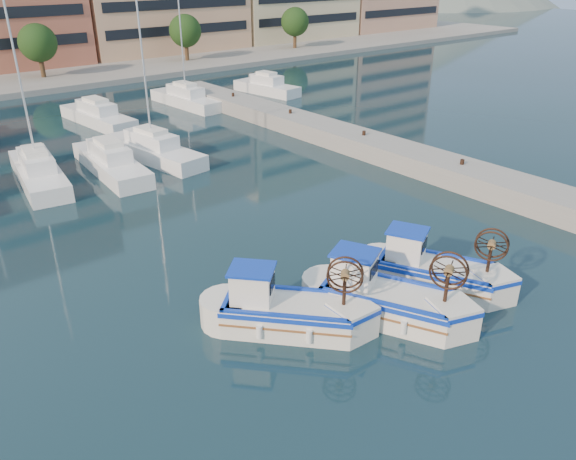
{
  "coord_description": "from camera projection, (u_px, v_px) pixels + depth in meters",
  "views": [
    {
      "loc": [
        -15.17,
        -11.92,
        12.13
      ],
      "look_at": [
        -1.13,
        5.13,
        1.5
      ],
      "focal_mm": 35.0,
      "sensor_mm": 36.0,
      "label": 1
    }
  ],
  "objects": [
    {
      "name": "ground",
      "position": [
        392.0,
        299.0,
        22.25
      ],
      "size": [
        300.0,
        300.0,
        0.0
      ],
      "primitive_type": "plane",
      "color": "#172D3D",
      "rests_on": "ground"
    },
    {
      "name": "quay",
      "position": [
        433.0,
        165.0,
        35.0
      ],
      "size": [
        3.0,
        60.0,
        1.2
      ],
      "primitive_type": "cube",
      "color": "gray",
      "rests_on": "ground"
    },
    {
      "name": "hill_east",
      "position": [
        420.0,
        3.0,
        178.95
      ],
      "size": [
        160.0,
        160.0,
        50.0
      ],
      "primitive_type": "cone",
      "color": "slate",
      "rests_on": "ground"
    },
    {
      "name": "yacht_marina",
      "position": [
        67.0,
        143.0,
        39.51
      ],
      "size": [
        39.12,
        22.12,
        11.5
      ],
      "color": "white",
      "rests_on": "ground"
    },
    {
      "name": "fishing_boat_a",
      "position": [
        284.0,
        309.0,
        20.12
      ],
      "size": [
        4.65,
        4.84,
        3.08
      ],
      "rotation": [
        0.0,
        0.0,
        0.73
      ],
      "color": "silver",
      "rests_on": "ground"
    },
    {
      "name": "fishing_boat_b",
      "position": [
        384.0,
        297.0,
        20.78
      ],
      "size": [
        3.99,
        5.29,
        3.19
      ],
      "rotation": [
        0.0,
        0.0,
        0.45
      ],
      "color": "silver",
      "rests_on": "ground"
    },
    {
      "name": "fishing_boat_c",
      "position": [
        432.0,
        269.0,
        22.72
      ],
      "size": [
        3.82,
        5.04,
        3.04
      ],
      "rotation": [
        0.0,
        0.0,
        0.45
      ],
      "color": "silver",
      "rests_on": "ground"
    }
  ]
}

